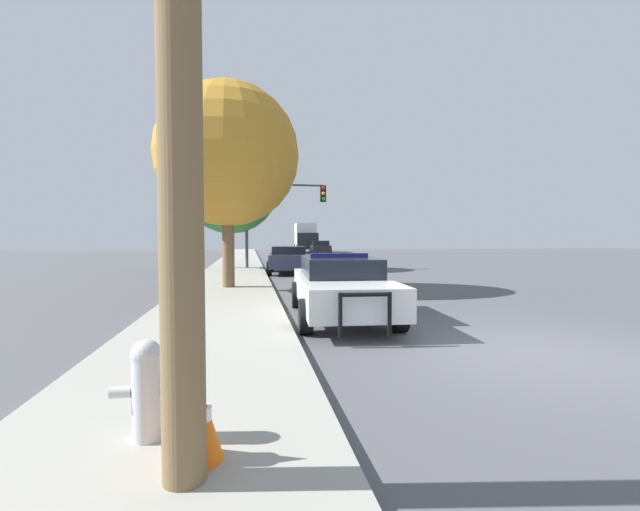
{
  "coord_description": "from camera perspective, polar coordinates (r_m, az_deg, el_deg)",
  "views": [
    {
      "loc": [
        -4.38,
        -5.82,
        1.78
      ],
      "look_at": [
        -1.23,
        13.08,
        0.97
      ],
      "focal_mm": 24.0,
      "sensor_mm": 36.0,
      "label": 1
    }
  ],
  "objects": [
    {
      "name": "tree_sidewalk_mid",
      "position": [
        23.9,
        -11.83,
        9.1
      ],
      "size": [
        5.21,
        5.21,
        7.06
      ],
      "color": "brown",
      "rests_on": "sidewalk_left"
    },
    {
      "name": "ground_plane",
      "position": [
        7.5,
        27.27,
        -11.58
      ],
      "size": [
        110.0,
        110.0,
        0.0
      ],
      "primitive_type": "plane",
      "color": "#4F4F54"
    },
    {
      "name": "police_car",
      "position": [
        9.51,
        2.71,
        -3.96
      ],
      "size": [
        2.22,
        5.08,
        1.42
      ],
      "rotation": [
        0.0,
        0.0,
        3.08
      ],
      "color": "white",
      "rests_on": "ground_plane"
    },
    {
      "name": "sidewalk_left",
      "position": [
        6.11,
        -16.31,
        -13.99
      ],
      "size": [
        3.0,
        110.0,
        0.13
      ],
      "color": "#99968C",
      "rests_on": "ground_plane"
    },
    {
      "name": "car_background_distant",
      "position": [
        41.6,
        0.04,
        1.06
      ],
      "size": [
        2.25,
        4.53,
        1.46
      ],
      "rotation": [
        0.0,
        0.0,
        -0.08
      ],
      "color": "black",
      "rests_on": "ground_plane"
    },
    {
      "name": "fire_hydrant",
      "position": [
        3.91,
        -22.08,
        -15.86
      ],
      "size": [
        0.56,
        0.25,
        0.82
      ],
      "color": "#B7BCC1",
      "rests_on": "sidewalk_left"
    },
    {
      "name": "box_truck",
      "position": [
        50.11,
        -1.95,
        2.46
      ],
      "size": [
        2.87,
        8.07,
        3.4
      ],
      "rotation": [
        0.0,
        0.0,
        3.08
      ],
      "color": "black",
      "rests_on": "ground_plane"
    },
    {
      "name": "car_background_midblock",
      "position": [
        21.09,
        -4.21,
        -0.42
      ],
      "size": [
        2.3,
        4.15,
        1.35
      ],
      "rotation": [
        0.0,
        0.0,
        -0.08
      ],
      "color": "#333856",
      "rests_on": "ground_plane"
    },
    {
      "name": "tree_sidewalk_near",
      "position": [
        14.76,
        -12.23,
        12.97
      ],
      "size": [
        4.71,
        4.71,
        6.73
      ],
      "color": "brown",
      "rests_on": "sidewalk_left"
    },
    {
      "name": "traffic_cone",
      "position": [
        3.49,
        -16.03,
        -20.04
      ],
      "size": [
        0.38,
        0.38,
        0.64
      ],
      "color": "orange",
      "rests_on": "sidewalk_left"
    },
    {
      "name": "traffic_light",
      "position": [
        23.54,
        -5.24,
        6.59
      ],
      "size": [
        4.42,
        0.35,
        4.66
      ],
      "color": "#424247",
      "rests_on": "sidewalk_left"
    }
  ]
}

